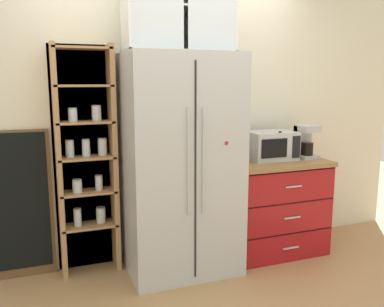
% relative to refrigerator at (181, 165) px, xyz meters
% --- Properties ---
extents(ground_plane, '(10.73, 10.73, 0.00)m').
position_rel_refrigerator_xyz_m(ground_plane, '(-0.00, -0.02, -0.91)').
color(ground_plane, tan).
extents(wall_back_cream, '(5.03, 0.10, 2.55)m').
position_rel_refrigerator_xyz_m(wall_back_cream, '(-0.00, 0.38, 0.36)').
color(wall_back_cream, silver).
rests_on(wall_back_cream, ground).
extents(refrigerator, '(0.92, 0.69, 1.82)m').
position_rel_refrigerator_xyz_m(refrigerator, '(0.00, 0.00, 0.00)').
color(refrigerator, silver).
rests_on(refrigerator, ground).
extents(pantry_shelf_column, '(0.52, 0.25, 1.89)m').
position_rel_refrigerator_xyz_m(pantry_shelf_column, '(-0.74, 0.28, 0.05)').
color(pantry_shelf_column, brown).
rests_on(pantry_shelf_column, ground).
extents(counter_cabinet, '(0.92, 0.62, 0.88)m').
position_rel_refrigerator_xyz_m(counter_cabinet, '(0.94, 0.04, -0.47)').
color(counter_cabinet, '#A8161C').
rests_on(counter_cabinet, ground).
extents(microwave, '(0.44, 0.33, 0.26)m').
position_rel_refrigerator_xyz_m(microwave, '(0.91, 0.09, 0.10)').
color(microwave, silver).
rests_on(microwave, counter_cabinet).
extents(coffee_maker, '(0.17, 0.20, 0.31)m').
position_rel_refrigerator_xyz_m(coffee_maker, '(1.27, 0.05, 0.13)').
color(coffee_maker, '#B7B7BC').
rests_on(coffee_maker, counter_cabinet).
extents(mug_charcoal, '(0.12, 0.08, 0.09)m').
position_rel_refrigerator_xyz_m(mug_charcoal, '(0.56, 0.11, 0.02)').
color(mug_charcoal, '#2D2D33').
rests_on(mug_charcoal, counter_cabinet).
extents(bottle_green, '(0.07, 0.07, 0.24)m').
position_rel_refrigerator_xyz_m(bottle_green, '(0.94, 0.03, 0.08)').
color(bottle_green, '#285B33').
rests_on(bottle_green, counter_cabinet).
extents(bottle_clear, '(0.07, 0.07, 0.27)m').
position_rel_refrigerator_xyz_m(bottle_clear, '(0.94, -0.01, 0.09)').
color(bottle_clear, silver).
rests_on(bottle_clear, counter_cabinet).
extents(upper_cabinet, '(0.88, 0.32, 0.69)m').
position_rel_refrigerator_xyz_m(upper_cabinet, '(-0.00, 0.05, 1.25)').
color(upper_cabinet, silver).
rests_on(upper_cabinet, refrigerator).
extents(chalkboard_menu, '(0.60, 0.04, 1.22)m').
position_rel_refrigerator_xyz_m(chalkboard_menu, '(-1.32, 0.31, -0.29)').
color(chalkboard_menu, brown).
rests_on(chalkboard_menu, ground).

